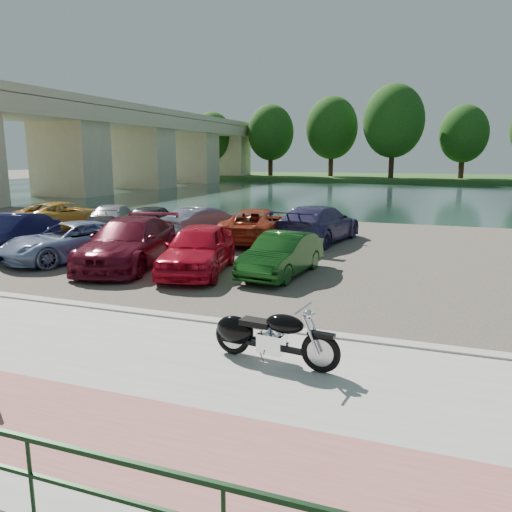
{
  "coord_description": "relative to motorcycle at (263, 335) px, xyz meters",
  "views": [
    {
      "loc": [
        3.46,
        -7.23,
        3.56
      ],
      "look_at": [
        -0.75,
        4.28,
        1.1
      ],
      "focal_mm": 35.0,
      "sensor_mm": 36.0,
      "label": 1
    }
  ],
  "objects": [
    {
      "name": "promenade",
      "position": [
        -0.8,
        -1.41,
        -0.51
      ],
      "size": [
        60.0,
        6.0,
        0.1
      ],
      "primitive_type": "cube",
      "color": "#A4A19A",
      "rests_on": "ground"
    },
    {
      "name": "railing",
      "position": [
        -0.8,
        -4.41,
        0.23
      ],
      "size": [
        24.04,
        0.05,
        0.9
      ],
      "color": "black",
      "rests_on": "promenade"
    },
    {
      "name": "car_6",
      "position": [
        -14.44,
        11.85,
        0.16
      ],
      "size": [
        3.27,
        5.27,
        1.36
      ],
      "primitive_type": "imported",
      "rotation": [
        0.0,
        0.0,
        2.92
      ],
      "color": "#BD8A2B",
      "rests_on": "parking_lot"
    },
    {
      "name": "kerb",
      "position": [
        -0.8,
        1.59,
        -0.49
      ],
      "size": [
        60.0,
        0.3,
        0.14
      ],
      "primitive_type": "cube",
      "color": "#A4A19A",
      "rests_on": "ground"
    },
    {
      "name": "car_1",
      "position": [
        -11.98,
        6.13,
        0.2
      ],
      "size": [
        2.22,
        4.55,
        1.44
      ],
      "primitive_type": "imported",
      "rotation": [
        0.0,
        0.0,
        0.17
      ],
      "color": "#121238",
      "rests_on": "parking_lot"
    },
    {
      "name": "far_bank",
      "position": [
        -0.8,
        71.59,
        -0.26
      ],
      "size": [
        120.0,
        24.0,
        0.6
      ],
      "primitive_type": "cube",
      "color": "#224619",
      "rests_on": "ground"
    },
    {
      "name": "car_4",
      "position": [
        -4.13,
        5.78,
        0.23
      ],
      "size": [
        2.67,
        4.67,
        1.5
      ],
      "primitive_type": "imported",
      "rotation": [
        0.0,
        0.0,
        0.22
      ],
      "color": "red",
      "rests_on": "parking_lot"
    },
    {
      "name": "car_2",
      "position": [
        -9.12,
        6.03,
        0.13
      ],
      "size": [
        3.74,
        5.14,
        1.3
      ],
      "primitive_type": "imported",
      "rotation": [
        0.0,
        0.0,
        -0.38
      ],
      "color": "#7D8EB7",
      "rests_on": "parking_lot"
    },
    {
      "name": "car_3",
      "position": [
        -6.69,
        5.91,
        0.24
      ],
      "size": [
        3.22,
        5.61,
        1.53
      ],
      "primitive_type": "imported",
      "rotation": [
        0.0,
        0.0,
        0.21
      ],
      "color": "#5C0D1F",
      "rests_on": "parking_lot"
    },
    {
      "name": "pink_path",
      "position": [
        -0.8,
        -2.91,
        -0.46
      ],
      "size": [
        60.0,
        2.0,
        0.01
      ],
      "primitive_type": "cube",
      "color": "#905153",
      "rests_on": "promenade"
    },
    {
      "name": "car_5",
      "position": [
        -1.63,
        6.36,
        0.11
      ],
      "size": [
        1.72,
        3.95,
        1.26
      ],
      "primitive_type": "imported",
      "rotation": [
        0.0,
        0.0,
        -0.1
      ],
      "color": "#113F12",
      "rests_on": "parking_lot"
    },
    {
      "name": "car_10",
      "position": [
        -4.33,
        11.66,
        0.18
      ],
      "size": [
        2.82,
        5.27,
        1.41
      ],
      "primitive_type": "imported",
      "rotation": [
        0.0,
        0.0,
        3.24
      ],
      "color": "#9A3119",
      "rests_on": "parking_lot"
    },
    {
      "name": "river",
      "position": [
        -0.8,
        39.59,
        -0.56
      ],
      "size": [
        120.0,
        40.0,
        0.0
      ],
      "primitive_type": "cube",
      "color": "#172A26",
      "rests_on": "ground"
    },
    {
      "name": "far_trees",
      "position": [
        3.56,
        65.38,
        6.93
      ],
      "size": [
        70.25,
        10.68,
        12.52
      ],
      "color": "#321C12",
      "rests_on": "far_bank"
    },
    {
      "name": "ground",
      "position": [
        -0.8,
        -0.41,
        -0.56
      ],
      "size": [
        200.0,
        200.0,
        0.0
      ],
      "primitive_type": "plane",
      "color": "#595447",
      "rests_on": "ground"
    },
    {
      "name": "car_11",
      "position": [
        -1.97,
        12.53,
        0.25
      ],
      "size": [
        3.0,
        5.57,
        1.53
      ],
      "primitive_type": "imported",
      "rotation": [
        0.0,
        0.0,
        2.97
      ],
      "color": "navy",
      "rests_on": "parking_lot"
    },
    {
      "name": "car_8",
      "position": [
        -9.43,
        11.79,
        0.18
      ],
      "size": [
        2.31,
        4.32,
        1.4
      ],
      "primitive_type": "imported",
      "rotation": [
        0.0,
        0.0,
        3.31
      ],
      "color": "black",
      "rests_on": "parking_lot"
    },
    {
      "name": "bridge",
      "position": [
        -28.8,
        40.61,
        4.96
      ],
      "size": [
        7.0,
        56.0,
        8.55
      ],
      "color": "#C9B08B",
      "rests_on": "ground"
    },
    {
      "name": "motorcycle",
      "position": [
        0.0,
        0.0,
        0.0
      ],
      "size": [
        2.33,
        0.76,
        1.05
      ],
      "rotation": [
        0.0,
        0.0,
        -0.13
      ],
      "color": "black",
      "rests_on": "promenade"
    },
    {
      "name": "car_9",
      "position": [
        -6.97,
        12.14,
        0.15
      ],
      "size": [
        2.79,
        4.31,
        1.34
      ],
      "primitive_type": "imported",
      "rotation": [
        0.0,
        0.0,
        2.77
      ],
      "color": "slate",
      "rests_on": "parking_lot"
    },
    {
      "name": "car_7",
      "position": [
        -11.88,
        12.31,
        0.11
      ],
      "size": [
        3.22,
        4.72,
        1.27
      ],
      "primitive_type": "imported",
      "rotation": [
        0.0,
        0.0,
        3.5
      ],
      "color": "#919199",
      "rests_on": "parking_lot"
    },
    {
      "name": "parking_lot",
      "position": [
        -0.8,
        10.59,
        -0.54
      ],
      "size": [
        60.0,
        18.0,
        0.04
      ],
      "primitive_type": "cube",
      "color": "#453E37",
      "rests_on": "ground"
    }
  ]
}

